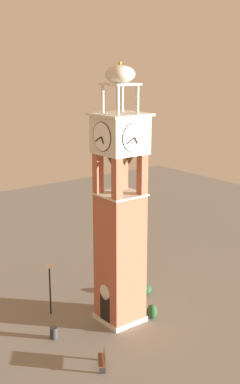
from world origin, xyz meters
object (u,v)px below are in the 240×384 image
at_px(clock_tower, 120,220).
at_px(park_bench, 103,360).
at_px(trash_bin, 54,333).
at_px(lamp_post, 50,280).

xyz_separation_m(clock_tower, park_bench, (4.11, -4.56, -7.17)).
bearing_deg(trash_bin, clock_tower, 82.72).
distance_m(park_bench, lamp_post, 8.30).
height_order(park_bench, lamp_post, lamp_post).
relative_size(park_bench, lamp_post, 0.39).
height_order(park_bench, trash_bin, park_bench).
bearing_deg(park_bench, trash_bin, -171.97).
distance_m(clock_tower, lamp_post, 7.18).
bearing_deg(trash_bin, lamp_post, 152.78).
height_order(lamp_post, trash_bin, lamp_post).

